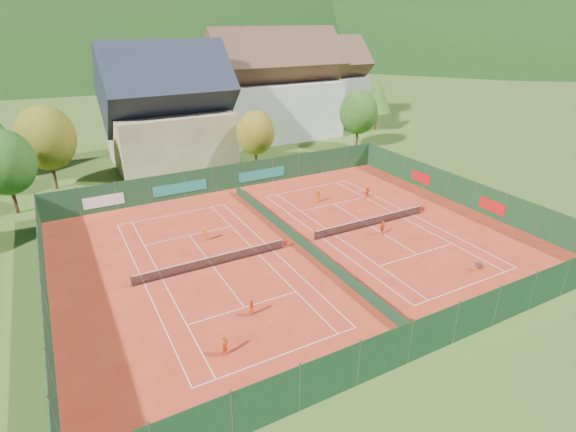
# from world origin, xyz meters

# --- Properties ---
(ground) EXTENTS (600.00, 600.00, 0.00)m
(ground) POSITION_xyz_m (0.00, 0.00, -0.02)
(ground) COLOR #35551A
(ground) RESTS_ON ground
(clay_pad) EXTENTS (40.00, 32.00, 0.01)m
(clay_pad) POSITION_xyz_m (0.00, 0.00, 0.01)
(clay_pad) COLOR red
(clay_pad) RESTS_ON ground
(court_markings_left) EXTENTS (11.03, 23.83, 0.00)m
(court_markings_left) POSITION_xyz_m (-8.00, 0.00, 0.01)
(court_markings_left) COLOR white
(court_markings_left) RESTS_ON ground
(court_markings_right) EXTENTS (11.03, 23.83, 0.00)m
(court_markings_right) POSITION_xyz_m (8.00, 0.00, 0.01)
(court_markings_right) COLOR white
(court_markings_right) RESTS_ON ground
(tennis_net_left) EXTENTS (13.30, 0.10, 1.02)m
(tennis_net_left) POSITION_xyz_m (-7.85, 0.00, 0.51)
(tennis_net_left) COLOR #59595B
(tennis_net_left) RESTS_ON ground
(tennis_net_right) EXTENTS (13.30, 0.10, 1.02)m
(tennis_net_right) POSITION_xyz_m (8.15, 0.00, 0.51)
(tennis_net_right) COLOR #59595B
(tennis_net_right) RESTS_ON ground
(court_divider) EXTENTS (0.03, 28.80, 1.00)m
(court_divider) POSITION_xyz_m (0.00, 0.00, 0.50)
(court_divider) COLOR #12331D
(court_divider) RESTS_ON ground
(fence_north) EXTENTS (40.00, 0.10, 3.00)m
(fence_north) POSITION_xyz_m (-0.46, 15.99, 1.47)
(fence_north) COLOR #163D20
(fence_north) RESTS_ON ground
(fence_south) EXTENTS (40.00, 0.04, 3.00)m
(fence_south) POSITION_xyz_m (0.00, -16.00, 1.50)
(fence_south) COLOR #13361A
(fence_south) RESTS_ON ground
(fence_west) EXTENTS (0.04, 32.00, 3.00)m
(fence_west) POSITION_xyz_m (-20.00, 0.00, 1.50)
(fence_west) COLOR #163C22
(fence_west) RESTS_ON ground
(fence_east) EXTENTS (0.09, 32.00, 3.00)m
(fence_east) POSITION_xyz_m (20.00, 0.05, 1.48)
(fence_east) COLOR #14391B
(fence_east) RESTS_ON ground
(chalet) EXTENTS (16.20, 12.00, 16.00)m
(chalet) POSITION_xyz_m (-3.00, 30.00, 6.62)
(chalet) COLOR #C4B58A
(chalet) RESTS_ON ground
(hotel_block_a) EXTENTS (21.60, 11.00, 17.25)m
(hotel_block_a) POSITION_xyz_m (16.00, 36.00, 7.38)
(hotel_block_a) COLOR silver
(hotel_block_a) RESTS_ON ground
(hotel_block_b) EXTENTS (17.28, 10.00, 15.50)m
(hotel_block_b) POSITION_xyz_m (30.00, 44.00, 6.62)
(hotel_block_b) COLOR silver
(hotel_block_b) RESTS_ON ground
(tree_west_front) EXTENTS (5.72, 5.72, 8.69)m
(tree_west_front) POSITION_xyz_m (-22.00, 20.00, 5.39)
(tree_west_front) COLOR #412517
(tree_west_front) RESTS_ON ground
(tree_west_mid) EXTENTS (6.44, 6.44, 9.78)m
(tree_west_mid) POSITION_xyz_m (-18.00, 26.00, 6.07)
(tree_west_mid) COLOR #412917
(tree_west_mid) RESTS_ON ground
(tree_center) EXTENTS (5.01, 5.01, 7.60)m
(tree_center) POSITION_xyz_m (6.00, 22.00, 4.72)
(tree_center) COLOR #463119
(tree_center) RESTS_ON ground
(tree_east_front) EXTENTS (5.72, 5.72, 8.69)m
(tree_east_front) POSITION_xyz_m (24.00, 24.00, 5.39)
(tree_east_front) COLOR #4C2C1B
(tree_east_front) RESTS_ON ground
(tree_east_mid) EXTENTS (5.04, 5.04, 9.00)m
(tree_east_mid) POSITION_xyz_m (34.00, 32.00, 6.06)
(tree_east_mid) COLOR #49301A
(tree_east_mid) RESTS_ON ground
(tree_east_back) EXTENTS (7.15, 7.15, 10.86)m
(tree_east_back) POSITION_xyz_m (26.00, 40.00, 6.74)
(tree_east_back) COLOR #4D2C1B
(tree_east_back) RESTS_ON ground
(mountain_backdrop) EXTENTS (820.00, 530.00, 242.00)m
(mountain_backdrop) POSITION_xyz_m (28.54, 233.48, -39.64)
(mountain_backdrop) COLOR black
(mountain_backdrop) RESTS_ON ground
(ball_hopper) EXTENTS (0.34, 0.34, 0.80)m
(ball_hopper) POSITION_xyz_m (10.28, -10.68, 0.56)
(ball_hopper) COLOR slate
(ball_hopper) RESTS_ON ground
(loose_ball_0) EXTENTS (0.07, 0.07, 0.07)m
(loose_ball_0) POSITION_xyz_m (-7.13, -8.69, 0.03)
(loose_ball_0) COLOR #CCD833
(loose_ball_0) RESTS_ON ground
(loose_ball_1) EXTENTS (0.07, 0.07, 0.07)m
(loose_ball_1) POSITION_xyz_m (7.29, -8.59, 0.03)
(loose_ball_1) COLOR #CCD833
(loose_ball_1) RESTS_ON ground
(loose_ball_2) EXTENTS (0.07, 0.07, 0.07)m
(loose_ball_2) POSITION_xyz_m (2.00, 3.34, 0.03)
(loose_ball_2) COLOR #CCD833
(loose_ball_2) RESTS_ON ground
(loose_ball_3) EXTENTS (0.07, 0.07, 0.07)m
(loose_ball_3) POSITION_xyz_m (-6.41, 8.49, 0.03)
(loose_ball_3) COLOR #CCD833
(loose_ball_3) RESTS_ON ground
(loose_ball_4) EXTENTS (0.07, 0.07, 0.07)m
(loose_ball_4) POSITION_xyz_m (10.45, -5.28, 0.03)
(loose_ball_4) COLOR #CCD833
(loose_ball_4) RESTS_ON ground
(player_left_near) EXTENTS (0.62, 0.56, 1.43)m
(player_left_near) POSITION_xyz_m (-10.93, -10.29, 0.72)
(player_left_near) COLOR #D84413
(player_left_near) RESTS_ON ground
(player_left_mid) EXTENTS (0.67, 0.54, 1.29)m
(player_left_mid) POSITION_xyz_m (-7.92, -7.57, 0.65)
(player_left_mid) COLOR #EA4E14
(player_left_mid) RESTS_ON ground
(player_left_far) EXTENTS (1.01, 0.87, 1.36)m
(player_left_far) POSITION_xyz_m (-7.08, 4.63, 0.68)
(player_left_far) COLOR #DB6013
(player_left_far) RESTS_ON ground
(player_right_near) EXTENTS (0.88, 0.55, 1.40)m
(player_right_near) POSITION_xyz_m (7.80, -1.94, 0.70)
(player_right_near) COLOR #E65C14
(player_right_near) RESTS_ON ground
(player_right_far_a) EXTENTS (0.79, 0.59, 1.47)m
(player_right_far_a) POSITION_xyz_m (6.70, 7.59, 0.74)
(player_right_far_a) COLOR #CC5E12
(player_right_far_a) RESTS_ON ground
(player_right_far_b) EXTENTS (1.19, 0.43, 1.27)m
(player_right_far_b) POSITION_xyz_m (12.29, 6.16, 0.63)
(player_right_far_b) COLOR #EA4E14
(player_right_far_b) RESTS_ON ground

